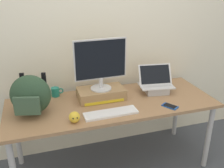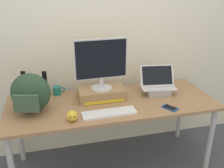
{
  "view_description": "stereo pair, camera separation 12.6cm",
  "coord_description": "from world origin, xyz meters",
  "views": [
    {
      "loc": [
        -0.63,
        -2.01,
        1.78
      ],
      "look_at": [
        0.0,
        0.0,
        0.9
      ],
      "focal_mm": 40.6,
      "sensor_mm": 36.0,
      "label": 1
    },
    {
      "loc": [
        -0.51,
        -2.04,
        1.78
      ],
      "look_at": [
        0.0,
        0.0,
        0.9
      ],
      "focal_mm": 40.6,
      "sensor_mm": 36.0,
      "label": 2
    }
  ],
  "objects": [
    {
      "name": "ground_plane",
      "position": [
        0.0,
        0.0,
        0.0
      ],
      "size": [
        20.0,
        20.0,
        0.0
      ],
      "primitive_type": "plane",
      "color": "#474C56"
    },
    {
      "name": "back_wall",
      "position": [
        0.0,
        0.46,
        1.3
      ],
      "size": [
        7.0,
        0.1,
        2.6
      ],
      "primitive_type": "cube",
      "color": "silver",
      "rests_on": "ground"
    },
    {
      "name": "desk",
      "position": [
        0.0,
        0.0,
        0.65
      ],
      "size": [
        1.91,
        0.72,
        0.72
      ],
      "color": "#99704C",
      "rests_on": "ground"
    },
    {
      "name": "toner_box_yellow",
      "position": [
        -0.08,
        0.1,
        0.77
      ],
      "size": [
        0.44,
        0.24,
        0.1
      ],
      "color": "#9E7A51",
      "rests_on": "desk"
    },
    {
      "name": "desktop_monitor",
      "position": [
        -0.08,
        0.1,
        1.08
      ],
      "size": [
        0.49,
        0.2,
        0.47
      ],
      "rotation": [
        0.0,
        0.0,
        0.03
      ],
      "color": "silver",
      "rests_on": "toner_box_yellow"
    },
    {
      "name": "open_laptop",
      "position": [
        0.49,
        0.09,
        0.78
      ],
      "size": [
        0.36,
        0.26,
        0.26
      ],
      "rotation": [
        0.0,
        0.0,
        -0.15
      ],
      "color": "#ADADB2",
      "rests_on": "desk"
    },
    {
      "name": "external_keyboard",
      "position": [
        -0.08,
        -0.22,
        0.73
      ],
      "size": [
        0.46,
        0.14,
        0.02
      ],
      "rotation": [
        0.0,
        0.0,
        0.02
      ],
      "color": "white",
      "rests_on": "desk"
    },
    {
      "name": "messenger_backpack",
      "position": [
        -0.71,
        0.0,
        0.89
      ],
      "size": [
        0.38,
        0.33,
        0.34
      ],
      "rotation": [
        0.0,
        0.0,
        -0.25
      ],
      "color": "#28422D",
      "rests_on": "desk"
    },
    {
      "name": "coffee_mug",
      "position": [
        -0.48,
        0.29,
        0.76
      ],
      "size": [
        0.12,
        0.08,
        0.09
      ],
      "color": "#1E7F70",
      "rests_on": "desk"
    },
    {
      "name": "cell_phone",
      "position": [
        0.47,
        -0.25,
        0.73
      ],
      "size": [
        0.14,
        0.15,
        0.01
      ],
      "rotation": [
        0.0,
        0.0,
        0.57
      ],
      "color": "#19479E",
      "rests_on": "desk"
    },
    {
      "name": "plush_toy",
      "position": [
        -0.39,
        -0.25,
        0.77
      ],
      "size": [
        0.09,
        0.09,
        0.09
      ],
      "color": "gold",
      "rests_on": "desk"
    }
  ]
}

